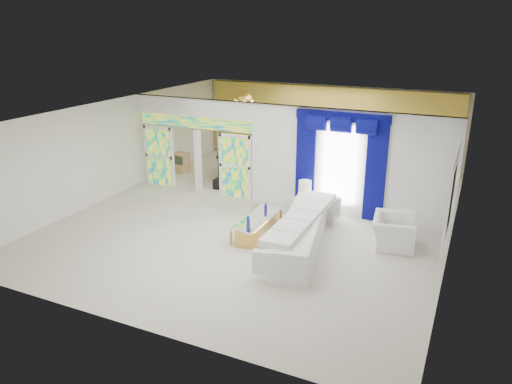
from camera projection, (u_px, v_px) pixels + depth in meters
The scene contains 22 objects.
floor at pixel (264, 214), 14.00m from camera, with size 12.00×12.00×0.00m, color #B7AF9E.
dividing_wall at pixel (350, 164), 13.51m from camera, with size 5.70×0.18×3.00m, color white.
dividing_header at pixel (194, 107), 15.09m from camera, with size 4.30×0.18×0.55m, color white.
stained_panel_left at pixel (159, 156), 16.22m from camera, with size 0.95×0.04×2.00m, color #994C3F.
stained_panel_right at pixel (235, 166), 15.09m from camera, with size 0.95×0.04×2.00m, color #994C3F.
stained_transom at pixel (194, 122), 15.24m from camera, with size 4.00×0.05×0.35m, color #994C3F.
window_pane at pixel (340, 166), 13.54m from camera, with size 1.00×0.02×2.30m, color white.
blue_drape_left at pixel (305, 163), 13.92m from camera, with size 0.55×0.10×2.80m, color #030545.
blue_drape_right at pixel (376, 172), 13.13m from camera, with size 0.55×0.10×2.80m, color #030545.
blue_pelmet at pixel (342, 117), 13.06m from camera, with size 2.60×0.12×0.25m, color #030545.
wall_mirror at pixel (452, 199), 10.67m from camera, with size 0.04×2.70×1.90m, color white.
gold_curtains at pixel (327, 125), 18.56m from camera, with size 9.70×0.12×2.90m, color gold.
white_sofa at pixel (302, 233), 11.81m from camera, with size 0.84×3.91×0.75m, color white.
coffee_table at pixel (257, 226), 12.66m from camera, with size 0.65×1.94×0.43m, color #C28F3C.
console_table at pixel (314, 209), 13.78m from camera, with size 1.32×0.42×0.44m, color white.
table_lamp at pixel (305, 191), 13.73m from camera, with size 0.36×0.36×0.58m, color white.
armchair at pixel (394, 232), 11.90m from camera, with size 1.16×1.01×0.75m, color white.
grand_piano at pixel (249, 162), 17.30m from camera, with size 1.56×2.05×1.04m, color black.
piano_bench at pixel (228, 185), 16.05m from camera, with size 0.93×0.36×0.31m, color black.
tv_console at pixel (181, 163), 17.81m from camera, with size 0.50×0.45×0.72m, color tan.
chandelier at pixel (244, 100), 16.95m from camera, with size 0.60×0.60×0.60m, color gold.
decanters at pixel (255, 216), 12.47m from camera, with size 0.19×1.26×0.24m.
Camera 1 is at (5.26, -11.89, 5.22)m, focal length 34.19 mm.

